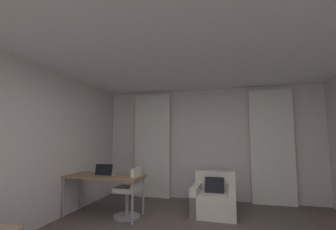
# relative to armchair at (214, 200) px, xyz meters

# --- Properties ---
(wall_window) EXTENTS (5.12, 0.06, 2.60)m
(wall_window) POSITION_rel_armchair_xyz_m (-0.16, 1.03, 1.04)
(wall_window) COLOR silver
(wall_window) RESTS_ON ground
(wall_left) EXTENTS (0.06, 6.12, 2.60)m
(wall_left) POSITION_rel_armchair_xyz_m (-2.69, -2.00, 1.04)
(wall_left) COLOR silver
(wall_left) RESTS_ON ground
(ceiling) EXTENTS (5.12, 6.12, 0.06)m
(ceiling) POSITION_rel_armchair_xyz_m (-0.16, -2.00, 2.37)
(ceiling) COLOR white
(ceiling) RESTS_ON wall_left
(curtain_left_panel) EXTENTS (0.90, 0.06, 2.50)m
(curtain_left_panel) POSITION_rel_armchair_xyz_m (-1.54, 0.90, 0.99)
(curtain_left_panel) COLOR silver
(curtain_left_panel) RESTS_ON ground
(curtain_right_panel) EXTENTS (0.90, 0.06, 2.50)m
(curtain_right_panel) POSITION_rel_armchair_xyz_m (1.21, 0.90, 0.99)
(curtain_right_panel) COLOR silver
(curtain_right_panel) RESTS_ON ground
(armchair) EXTENTS (0.82, 0.81, 0.76)m
(armchair) POSITION_rel_armchair_xyz_m (0.00, 0.00, 0.00)
(armchair) COLOR silver
(armchair) RESTS_ON ground
(desk) EXTENTS (1.44, 0.62, 0.74)m
(desk) POSITION_rel_armchair_xyz_m (-1.96, -0.62, 0.42)
(desk) COLOR olive
(desk) RESTS_ON ground
(desk_chair) EXTENTS (0.48, 0.48, 0.88)m
(desk_chair) POSITION_rel_armchair_xyz_m (-1.48, -0.59, 0.13)
(desk_chair) COLOR gray
(desk_chair) RESTS_ON ground
(laptop) EXTENTS (0.34, 0.27, 0.22)m
(laptop) POSITION_rel_armchair_xyz_m (-1.91, -0.69, 0.52)
(laptop) COLOR #ADADB2
(laptop) RESTS_ON desk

